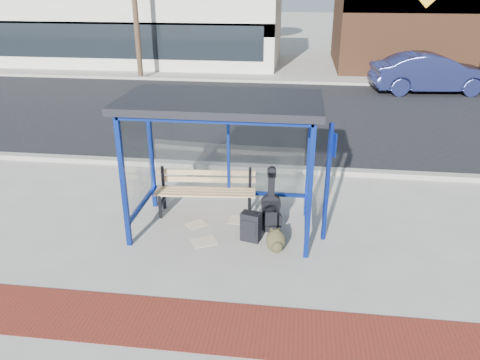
# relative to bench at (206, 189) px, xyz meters

# --- Properties ---
(ground) EXTENTS (120.00, 120.00, 0.00)m
(ground) POSITION_rel_bench_xyz_m (0.42, -0.60, -0.51)
(ground) COLOR #B2ADA0
(ground) RESTS_ON ground
(brick_paver_strip) EXTENTS (60.00, 1.00, 0.01)m
(brick_paver_strip) POSITION_rel_bench_xyz_m (0.42, -3.20, -0.50)
(brick_paver_strip) COLOR maroon
(brick_paver_strip) RESTS_ON ground
(curb_near) EXTENTS (60.00, 0.25, 0.12)m
(curb_near) POSITION_rel_bench_xyz_m (0.42, 2.30, -0.45)
(curb_near) COLOR gray
(curb_near) RESTS_ON ground
(street_asphalt) EXTENTS (60.00, 10.00, 0.00)m
(street_asphalt) POSITION_rel_bench_xyz_m (0.42, 7.40, -0.51)
(street_asphalt) COLOR black
(street_asphalt) RESTS_ON ground
(curb_far) EXTENTS (60.00, 0.25, 0.12)m
(curb_far) POSITION_rel_bench_xyz_m (0.42, 12.50, -0.45)
(curb_far) COLOR gray
(curb_far) RESTS_ON ground
(far_sidewalk) EXTENTS (60.00, 4.00, 0.01)m
(far_sidewalk) POSITION_rel_bench_xyz_m (0.42, 14.40, -0.50)
(far_sidewalk) COLOR #B2ADA0
(far_sidewalk) RESTS_ON ground
(bus_shelter) EXTENTS (3.30, 1.80, 2.42)m
(bus_shelter) POSITION_rel_bench_xyz_m (0.42, -0.53, 1.56)
(bus_shelter) COLOR navy
(bus_shelter) RESTS_ON ground
(storefront_white) EXTENTS (18.00, 6.04, 4.00)m
(storefront_white) POSITION_rel_bench_xyz_m (-8.58, 17.39, 1.49)
(storefront_white) COLOR silver
(storefront_white) RESTS_ON ground
(storefront_brown) EXTENTS (10.00, 7.08, 6.40)m
(storefront_brown) POSITION_rel_bench_xyz_m (8.42, 17.89, 2.69)
(storefront_brown) COLOR #59331E
(storefront_brown) RESTS_ON ground
(bench) EXTENTS (1.93, 0.61, 0.90)m
(bench) POSITION_rel_bench_xyz_m (0.00, 0.00, 0.00)
(bench) COLOR black
(bench) RESTS_ON ground
(guitar_bag) EXTENTS (0.44, 0.18, 1.17)m
(guitar_bag) POSITION_rel_bench_xyz_m (1.29, -0.58, -0.08)
(guitar_bag) COLOR black
(guitar_bag) RESTS_ON ground
(suitcase) EXTENTS (0.38, 0.29, 0.58)m
(suitcase) POSITION_rel_bench_xyz_m (0.97, -0.94, -0.24)
(suitcase) COLOR black
(suitcase) RESTS_ON ground
(backpack) EXTENTS (0.38, 0.36, 0.40)m
(backpack) POSITION_rel_bench_xyz_m (1.43, -1.25, -0.32)
(backpack) COLOR #302E1B
(backpack) RESTS_ON ground
(sign_post) EXTENTS (0.13, 0.25, 2.11)m
(sign_post) POSITION_rel_bench_xyz_m (2.23, -0.73, 0.68)
(sign_post) COLOR navy
(sign_post) RESTS_ON ground
(newspaper_a) EXTENTS (0.45, 0.45, 0.01)m
(newspaper_a) POSITION_rel_bench_xyz_m (-0.09, -0.50, -0.51)
(newspaper_a) COLOR white
(newspaper_a) RESTS_ON ground
(newspaper_b) EXTENTS (0.53, 0.49, 0.01)m
(newspaper_b) POSITION_rel_bench_xyz_m (0.19, -1.10, -0.50)
(newspaper_b) COLOR white
(newspaper_b) RESTS_ON ground
(newspaper_c) EXTENTS (0.29, 0.37, 0.01)m
(newspaper_c) POSITION_rel_bench_xyz_m (0.62, -0.23, -0.51)
(newspaper_c) COLOR white
(newspaper_c) RESTS_ON ground
(parked_car) EXTENTS (4.81, 2.12, 1.54)m
(parked_car) POSITION_rel_bench_xyz_m (6.83, 11.40, 0.26)
(parked_car) COLOR #1A1F49
(parked_car) RESTS_ON ground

